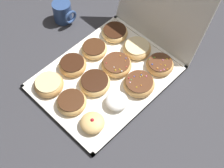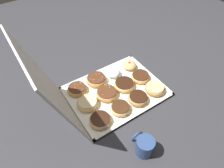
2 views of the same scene
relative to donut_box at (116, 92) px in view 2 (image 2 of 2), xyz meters
name	(u,v)px [view 2 (image 2 of 2)]	position (x,y,z in m)	size (l,w,h in m)	color
ground_plane	(116,92)	(0.00, 0.00, -0.01)	(3.00, 3.00, 0.00)	#333338
donut_box	(116,92)	(0.00, 0.00, 0.00)	(0.40, 0.53, 0.01)	white
box_lid_open	(51,90)	(0.00, 0.34, 0.23)	(0.40, 0.49, 0.01)	white
glazed_ring_donut_0	(155,88)	(-0.12, -0.19, 0.02)	(0.12, 0.12, 0.04)	tan
chocolate_frosted_donut_1	(141,77)	(0.00, -0.18, 0.02)	(0.11, 0.11, 0.04)	tan
jelly_filled_donut_2	(129,65)	(0.12, -0.18, 0.03)	(0.09, 0.09, 0.05)	#E5B770
chocolate_frosted_donut_3	(138,98)	(-0.12, -0.06, 0.02)	(0.11, 0.11, 0.04)	tan
chocolate_frosted_donut_4	(124,85)	(0.00, -0.06, 0.02)	(0.12, 0.12, 0.04)	#E5B770
powdered_filled_donut_5	(113,73)	(0.12, -0.06, 0.03)	(0.08, 0.08, 0.04)	white
chocolate_frosted_donut_6	(120,108)	(-0.12, 0.06, 0.02)	(0.11, 0.11, 0.04)	#E5B770
sprinkle_donut_7	(107,93)	(0.00, 0.06, 0.02)	(0.12, 0.12, 0.04)	tan
sprinkle_donut_8	(96,79)	(0.12, 0.06, 0.03)	(0.12, 0.12, 0.04)	tan
chocolate_frosted_donut_9	(100,120)	(-0.13, 0.18, 0.02)	(0.11, 0.11, 0.03)	#E5B770
glazed_ring_donut_10	(87,102)	(0.00, 0.18, 0.02)	(0.12, 0.12, 0.04)	#E5B770
sprinkle_donut_11	(77,89)	(0.12, 0.18, 0.02)	(0.11, 0.11, 0.04)	tan
coffee_mug	(144,146)	(-0.36, 0.09, 0.04)	(0.10, 0.08, 0.09)	navy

